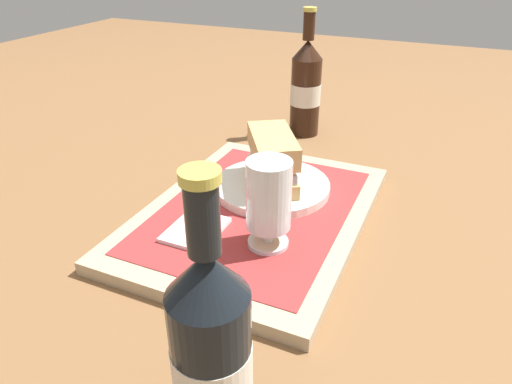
{
  "coord_description": "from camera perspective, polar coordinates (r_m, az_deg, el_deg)",
  "views": [
    {
      "loc": [
        0.57,
        0.25,
        0.39
      ],
      "look_at": [
        0.0,
        0.0,
        0.05
      ],
      "focal_mm": 32.89,
      "sensor_mm": 36.0,
      "label": 1
    }
  ],
  "objects": [
    {
      "name": "napkin_folded",
      "position": [
        0.67,
        -7.36,
        -4.57
      ],
      "size": [
        0.09,
        0.07,
        0.01
      ],
      "primitive_type": "cube",
      "color": "white",
      "rests_on": "placemat"
    },
    {
      "name": "beer_glass",
      "position": [
        0.61,
        1.55,
        -0.95
      ],
      "size": [
        0.06,
        0.06,
        0.12
      ],
      "color": "silver",
      "rests_on": "placemat"
    },
    {
      "name": "placemat",
      "position": [
        0.73,
        -0.0,
        -2.03
      ],
      "size": [
        0.38,
        0.27,
        0.0
      ],
      "primitive_type": "cube",
      "color": "#9E2D2D",
      "rests_on": "tray"
    },
    {
      "name": "beer_bottle",
      "position": [
        0.39,
        -5.44,
        -19.06
      ],
      "size": [
        0.07,
        0.07,
        0.27
      ],
      "color": "black",
      "rests_on": "ground_plane"
    },
    {
      "name": "sandwich",
      "position": [
        0.75,
        2.13,
        3.96
      ],
      "size": [
        0.14,
        0.12,
        0.08
      ],
      "rotation": [
        0.0,
        0.0,
        0.56
      ],
      "color": "tan",
      "rests_on": "plate"
    },
    {
      "name": "plate",
      "position": [
        0.77,
        2.02,
        0.7
      ],
      "size": [
        0.19,
        0.19,
        0.01
      ],
      "primitive_type": "cylinder",
      "color": "silver",
      "rests_on": "placemat"
    },
    {
      "name": "tray",
      "position": [
        0.73,
        -0.0,
        -2.74
      ],
      "size": [
        0.44,
        0.32,
        0.02
      ],
      "primitive_type": "cube",
      "color": "tan",
      "rests_on": "ground_plane"
    },
    {
      "name": "ground_plane",
      "position": [
        0.74,
        -0.0,
        -3.4
      ],
      "size": [
        3.0,
        3.0,
        0.0
      ],
      "primitive_type": "plane",
      "color": "brown"
    },
    {
      "name": "second_bottle",
      "position": [
        1.03,
        6.08,
        12.53
      ],
      "size": [
        0.07,
        0.07,
        0.27
      ],
      "color": "black",
      "rests_on": "ground_plane"
    }
  ]
}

